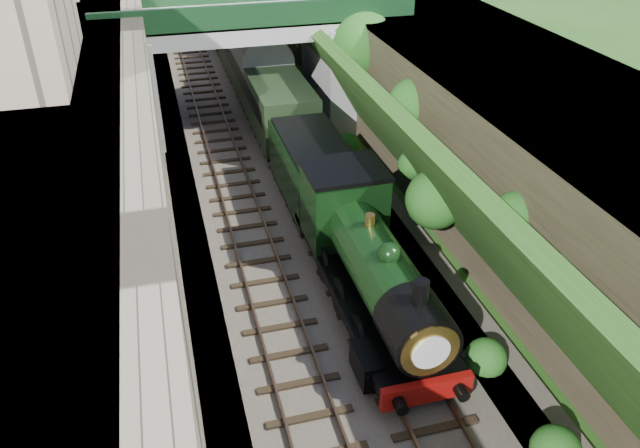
# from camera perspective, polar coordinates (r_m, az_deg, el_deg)

# --- Properties ---
(trackbed) EXTENTS (10.00, 90.00, 0.20)m
(trackbed) POSITION_cam_1_polar(r_m,az_deg,el_deg) (33.02, -5.41, 6.75)
(trackbed) COLOR #473F38
(trackbed) RESTS_ON ground
(retaining_wall) EXTENTS (1.00, 90.00, 7.00)m
(retaining_wall) POSITION_cam_1_polar(r_m,az_deg,el_deg) (31.38, -15.82, 11.06)
(retaining_wall) COLOR #756B56
(retaining_wall) RESTS_ON ground
(street_plateau_left) EXTENTS (6.00, 90.00, 7.00)m
(street_plateau_left) POSITION_cam_1_polar(r_m,az_deg,el_deg) (31.64, -22.20, 10.08)
(street_plateau_left) COLOR #262628
(street_plateau_left) RESTS_ON ground
(street_plateau_right) EXTENTS (8.00, 90.00, 6.25)m
(street_plateau_right) POSITION_cam_1_polar(r_m,az_deg,el_deg) (34.62, 10.38, 12.96)
(street_plateau_right) COLOR #262628
(street_plateau_right) RESTS_ON ground
(embankment_slope) EXTENTS (4.43, 90.00, 6.38)m
(embankment_slope) POSITION_cam_1_polar(r_m,az_deg,el_deg) (30.03, 5.15, 9.67)
(embankment_slope) COLOR #1E4714
(embankment_slope) RESTS_ON ground
(track_left) EXTENTS (2.50, 90.00, 0.20)m
(track_left) POSITION_cam_1_polar(r_m,az_deg,el_deg) (32.72, -8.88, 6.54)
(track_left) COLOR black
(track_left) RESTS_ON trackbed
(track_right) EXTENTS (2.50, 90.00, 0.20)m
(track_right) POSITION_cam_1_polar(r_m,az_deg,el_deg) (33.15, -3.37, 7.23)
(track_right) COLOR black
(track_right) RESTS_ON trackbed
(road_bridge) EXTENTS (16.00, 6.40, 7.25)m
(road_bridge) POSITION_cam_1_polar(r_m,az_deg,el_deg) (35.48, -5.42, 15.39)
(road_bridge) COLOR gray
(road_bridge) RESTS_ON ground
(building_near) EXTENTS (4.00, 8.00, 4.00)m
(building_near) POSITION_cam_1_polar(r_m,az_deg,el_deg) (24.54, -27.04, 16.86)
(building_near) COLOR gray
(building_near) RESTS_ON street_plateau_left
(tree) EXTENTS (3.60, 3.80, 6.60)m
(tree) POSITION_cam_1_polar(r_m,az_deg,el_deg) (33.81, 4.11, 15.64)
(tree) COLOR black
(tree) RESTS_ON ground
(locomotive) EXTENTS (3.10, 10.23, 3.83)m
(locomotive) POSITION_cam_1_polar(r_m,az_deg,el_deg) (20.88, 4.55, -3.62)
(locomotive) COLOR black
(locomotive) RESTS_ON trackbed
(tender) EXTENTS (2.70, 6.00, 3.05)m
(tender) POSITION_cam_1_polar(r_m,az_deg,el_deg) (27.05, -0.60, 4.60)
(tender) COLOR black
(tender) RESTS_ON trackbed
(coach_front) EXTENTS (2.90, 18.00, 3.70)m
(coach_front) POSITION_cam_1_polar(r_m,az_deg,el_deg) (38.32, -5.54, 13.44)
(coach_front) COLOR black
(coach_front) RESTS_ON trackbed
(coach_middle) EXTENTS (2.90, 18.00, 3.70)m
(coach_middle) POSITION_cam_1_polar(r_m,az_deg,el_deg) (56.33, -9.23, 19.08)
(coach_middle) COLOR black
(coach_middle) RESTS_ON trackbed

